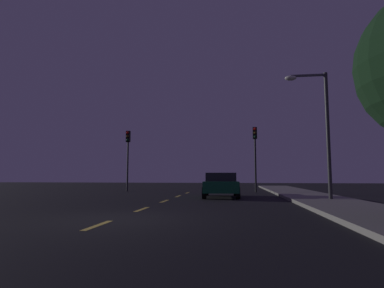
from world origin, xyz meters
TOP-DOWN VIEW (x-y plane):
  - ground_plane at (0.00, 7.00)m, footprint 80.00×80.00m
  - sidewalk_curb_right at (7.50, 7.00)m, footprint 3.00×40.00m
  - lane_stripe_nearest at (0.00, -1.20)m, footprint 0.16×1.60m
  - lane_stripe_second at (0.00, 2.60)m, footprint 0.16×1.60m
  - lane_stripe_third at (0.00, 6.40)m, footprint 0.16×1.60m
  - lane_stripe_fourth at (0.00, 10.20)m, footprint 0.16×1.60m
  - lane_stripe_fifth at (0.00, 14.00)m, footprint 0.16×1.60m
  - traffic_signal_left at (-5.04, 15.53)m, footprint 0.32×0.38m
  - traffic_signal_right at (4.96, 15.53)m, footprint 0.32×0.38m
  - car_stopped_ahead at (2.60, 9.55)m, footprint 2.13×4.18m
  - street_lamp_right at (7.45, 6.81)m, footprint 2.01×0.36m

SIDE VIEW (x-z plane):
  - ground_plane at x=0.00m, z-range 0.00..0.00m
  - lane_stripe_nearest at x=0.00m, z-range 0.00..0.01m
  - lane_stripe_second at x=0.00m, z-range 0.00..0.01m
  - lane_stripe_third at x=0.00m, z-range 0.00..0.01m
  - lane_stripe_fourth at x=0.00m, z-range 0.00..0.01m
  - lane_stripe_fifth at x=0.00m, z-range 0.00..0.01m
  - sidewalk_curb_right at x=7.50m, z-range 0.00..0.15m
  - car_stopped_ahead at x=2.60m, z-range 0.03..1.42m
  - traffic_signal_left at x=-5.04m, z-range 0.97..5.78m
  - traffic_signal_right at x=4.96m, z-range 0.99..5.90m
  - street_lamp_right at x=7.45m, z-range 0.71..6.90m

